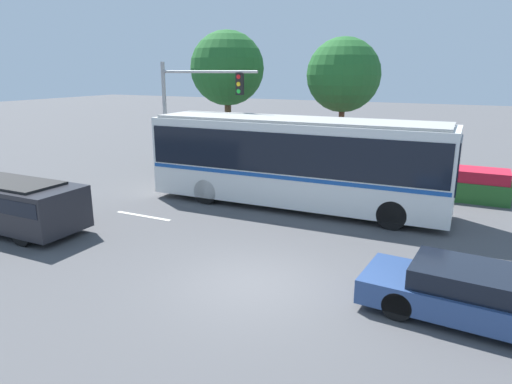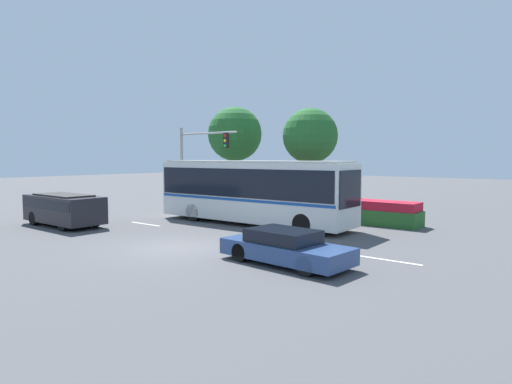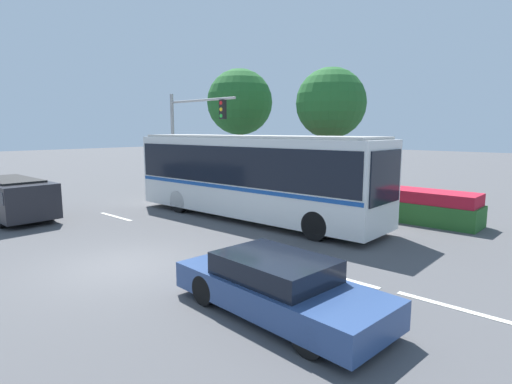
{
  "view_description": "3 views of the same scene",
  "coord_description": "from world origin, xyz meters",
  "px_view_note": "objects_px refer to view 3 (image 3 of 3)",
  "views": [
    {
      "loc": [
        4.69,
        -9.32,
        5.17
      ],
      "look_at": [
        -1.64,
        3.58,
        1.33
      ],
      "focal_mm": 31.97,
      "sensor_mm": 36.0,
      "label": 1
    },
    {
      "loc": [
        13.31,
        -11.48,
        3.61
      ],
      "look_at": [
        1.88,
        2.84,
        2.16
      ],
      "focal_mm": 30.72,
      "sensor_mm": 36.0,
      "label": 2
    },
    {
      "loc": [
        9.9,
        -5.52,
        3.66
      ],
      "look_at": [
        0.79,
        4.49,
        1.61
      ],
      "focal_mm": 28.91,
      "sensor_mm": 36.0,
      "label": 3
    }
  ],
  "objects_px": {
    "sedan_foreground": "(278,286)",
    "street_tree_left": "(240,103)",
    "suv_left_lane": "(11,195)",
    "city_bus": "(252,172)",
    "traffic_light_pole": "(188,130)",
    "street_tree_centre": "(331,104)"
  },
  "relations": [
    {
      "from": "suv_left_lane",
      "to": "traffic_light_pole",
      "type": "distance_m",
      "value": 8.6
    },
    {
      "from": "suv_left_lane",
      "to": "traffic_light_pole",
      "type": "height_order",
      "value": "traffic_light_pole"
    },
    {
      "from": "suv_left_lane",
      "to": "city_bus",
      "type": "bearing_deg",
      "value": 41.94
    },
    {
      "from": "city_bus",
      "to": "street_tree_left",
      "type": "relative_size",
      "value": 1.6
    },
    {
      "from": "street_tree_left",
      "to": "traffic_light_pole",
      "type": "bearing_deg",
      "value": -85.62
    },
    {
      "from": "city_bus",
      "to": "sedan_foreground",
      "type": "bearing_deg",
      "value": -44.79
    },
    {
      "from": "street_tree_centre",
      "to": "sedan_foreground",
      "type": "bearing_deg",
      "value": -61.86
    },
    {
      "from": "traffic_light_pole",
      "to": "street_tree_left",
      "type": "height_order",
      "value": "street_tree_left"
    },
    {
      "from": "sedan_foreground",
      "to": "suv_left_lane",
      "type": "relative_size",
      "value": 0.93
    },
    {
      "from": "city_bus",
      "to": "sedan_foreground",
      "type": "xyz_separation_m",
      "value": [
        6.48,
        -6.21,
        -1.38
      ]
    },
    {
      "from": "street_tree_left",
      "to": "street_tree_centre",
      "type": "relative_size",
      "value": 1.08
    },
    {
      "from": "sedan_foreground",
      "to": "suv_left_lane",
      "type": "distance_m",
      "value": 13.89
    },
    {
      "from": "sedan_foreground",
      "to": "street_tree_centre",
      "type": "relative_size",
      "value": 0.7
    },
    {
      "from": "suv_left_lane",
      "to": "street_tree_centre",
      "type": "height_order",
      "value": "street_tree_centre"
    },
    {
      "from": "city_bus",
      "to": "suv_left_lane",
      "type": "bearing_deg",
      "value": -138.99
    },
    {
      "from": "sedan_foreground",
      "to": "street_tree_left",
      "type": "xyz_separation_m",
      "value": [
        -12.58,
        11.74,
        4.69
      ]
    },
    {
      "from": "traffic_light_pole",
      "to": "street_tree_centre",
      "type": "distance_m",
      "value": 7.42
    },
    {
      "from": "city_bus",
      "to": "street_tree_centre",
      "type": "bearing_deg",
      "value": 87.42
    },
    {
      "from": "city_bus",
      "to": "street_tree_left",
      "type": "height_order",
      "value": "street_tree_left"
    },
    {
      "from": "sedan_foreground",
      "to": "traffic_light_pole",
      "type": "xyz_separation_m",
      "value": [
        -12.26,
        7.55,
        3.1
      ]
    },
    {
      "from": "street_tree_centre",
      "to": "suv_left_lane",
      "type": "bearing_deg",
      "value": -121.52
    },
    {
      "from": "sedan_foreground",
      "to": "suv_left_lane",
      "type": "xyz_separation_m",
      "value": [
        -13.87,
        -0.46,
        0.41
      ]
    }
  ]
}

